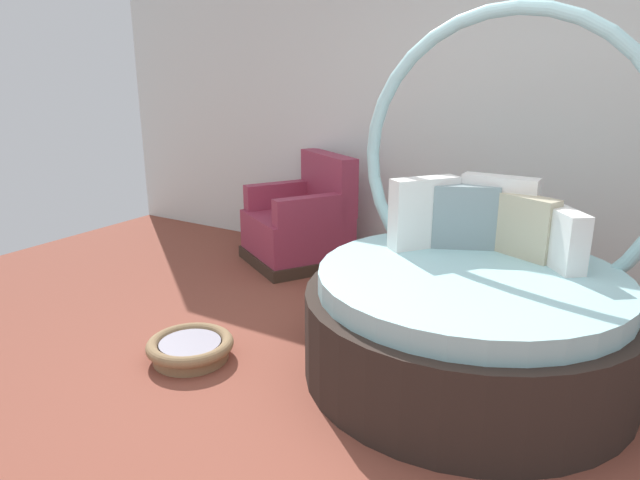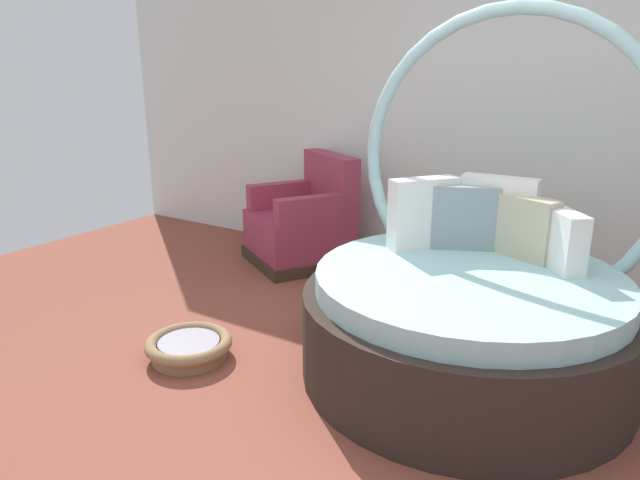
# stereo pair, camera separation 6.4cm
# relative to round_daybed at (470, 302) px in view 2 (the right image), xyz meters

# --- Properties ---
(ground_plane) EXTENTS (8.00, 8.00, 0.02)m
(ground_plane) POSITION_rel_round_daybed_xyz_m (-0.29, -0.90, -0.42)
(ground_plane) COLOR brown
(back_wall) EXTENTS (8.00, 0.12, 3.03)m
(back_wall) POSITION_rel_round_daybed_xyz_m (-0.29, 1.58, 1.10)
(back_wall) COLOR silver
(back_wall) RESTS_ON ground_plane
(round_daybed) EXTENTS (1.79, 1.79, 2.01)m
(round_daybed) POSITION_rel_round_daybed_xyz_m (0.00, 0.00, 0.00)
(round_daybed) COLOR #2D231E
(round_daybed) RESTS_ON ground_plane
(red_armchair) EXTENTS (1.09, 1.09, 0.94)m
(red_armchair) POSITION_rel_round_daybed_xyz_m (-1.84, 1.07, -0.08)
(red_armchair) COLOR #38281E
(red_armchair) RESTS_ON ground_plane
(pet_basket) EXTENTS (0.51, 0.51, 0.13)m
(pet_basket) POSITION_rel_round_daybed_xyz_m (-1.42, -0.76, -0.34)
(pet_basket) COLOR #8E704C
(pet_basket) RESTS_ON ground_plane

